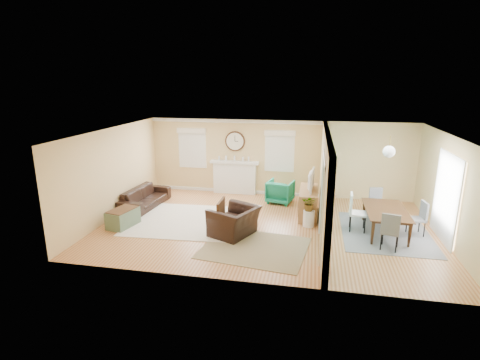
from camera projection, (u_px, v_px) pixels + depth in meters
name	position (u px, v px, depth m)	size (l,w,h in m)	color
floor	(266.00, 226.00, 10.33)	(9.00, 9.00, 0.00)	#A0582A
wall_back	(278.00, 158.00, 12.83)	(9.00, 0.02, 2.60)	#E6BE7E
wall_front	(248.00, 221.00, 7.15)	(9.00, 0.02, 2.60)	#E6BE7E
wall_left	(113.00, 173.00, 10.83)	(0.02, 6.00, 2.60)	#E6BE7E
wall_right	(450.00, 190.00, 9.15)	(0.02, 6.00, 2.60)	#E6BE7E
ceiling	(268.00, 132.00, 9.65)	(9.00, 6.00, 0.02)	white
partition	(325.00, 179.00, 9.96)	(0.17, 6.00, 2.60)	#E6BE7E
fireplace	(235.00, 177.00, 13.18)	(1.70, 0.30, 1.17)	white
wall_clock	(235.00, 141.00, 12.94)	(0.70, 0.07, 0.70)	#492E18
window_left	(192.00, 145.00, 13.26)	(1.05, 0.13, 1.42)	white
window_right	(280.00, 148.00, 12.69)	(1.05, 0.13, 1.42)	white
french_doors	(447.00, 198.00, 9.21)	(0.06, 1.70, 2.20)	white
pendant	(389.00, 152.00, 9.20)	(0.30, 0.30, 0.55)	gold
rug_cream	(187.00, 220.00, 10.72)	(3.12, 2.71, 0.02)	white
rug_jute	(255.00, 248.00, 8.99)	(2.42, 1.98, 0.01)	#9B8867
rug_grey	(385.00, 233.00, 9.88)	(2.23, 2.78, 0.01)	slate
sofa	(145.00, 197.00, 11.86)	(2.06, 0.81, 0.60)	black
eames_chair	(234.00, 221.00, 9.66)	(1.15, 1.01, 0.75)	black
green_chair	(280.00, 192.00, 12.24)	(0.79, 0.81, 0.74)	#00684A
trunk	(123.00, 218.00, 10.26)	(0.69, 0.95, 0.50)	#5A7159
credenza	(308.00, 203.00, 11.05)	(0.52, 1.54, 0.80)	#9F774A
tv	(309.00, 180.00, 10.87)	(1.01, 0.13, 0.58)	black
garden_stool	(309.00, 219.00, 10.26)	(0.31, 0.31, 0.45)	white
potted_plant	(310.00, 203.00, 10.15)	(0.40, 0.35, 0.44)	#337F33
dining_table	(386.00, 221.00, 9.80)	(1.85, 1.03, 0.65)	#492E18
dining_chair_n	(377.00, 201.00, 10.88)	(0.45, 0.45, 0.86)	slate
dining_chair_s	(391.00, 227.00, 8.80)	(0.51, 0.51, 0.94)	slate
dining_chair_w	(358.00, 209.00, 9.88)	(0.48, 0.48, 1.02)	white
dining_chair_e	(417.00, 216.00, 9.62)	(0.45, 0.45, 0.90)	slate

